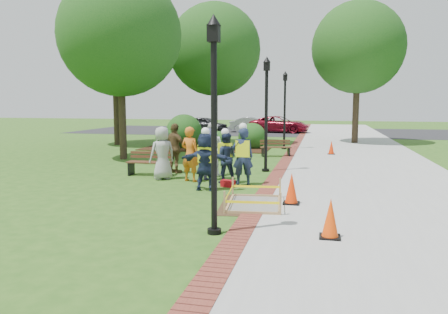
% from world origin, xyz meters
% --- Properties ---
extents(ground, '(100.00, 100.00, 0.00)m').
position_xyz_m(ground, '(0.00, 0.00, 0.00)').
color(ground, '#285116').
rests_on(ground, ground).
extents(sidewalk, '(6.00, 60.00, 0.02)m').
position_xyz_m(sidewalk, '(5.00, 10.00, 0.01)').
color(sidewalk, '#9E9E99').
rests_on(sidewalk, ground).
extents(brick_edging, '(0.50, 60.00, 0.03)m').
position_xyz_m(brick_edging, '(1.75, 10.00, 0.01)').
color(brick_edging, maroon).
rests_on(brick_edging, ground).
extents(mulch_bed, '(7.00, 3.00, 0.05)m').
position_xyz_m(mulch_bed, '(-3.00, 12.00, 0.02)').
color(mulch_bed, '#381E0F').
rests_on(mulch_bed, ground).
extents(parking_lot, '(36.00, 12.00, 0.01)m').
position_xyz_m(parking_lot, '(0.00, 27.00, 0.00)').
color(parking_lot, black).
rests_on(parking_lot, ground).
extents(wet_concrete_pad, '(1.92, 2.46, 0.55)m').
position_xyz_m(wet_concrete_pad, '(1.67, -0.47, 0.23)').
color(wet_concrete_pad, '#47331E').
rests_on(wet_concrete_pad, ground).
extents(bench_near, '(1.57, 0.59, 0.84)m').
position_xyz_m(bench_near, '(-2.69, 3.20, 0.27)').
color(bench_near, brown).
rests_on(bench_near, ground).
extents(bench_far, '(1.53, 0.84, 0.79)m').
position_xyz_m(bench_far, '(1.14, 9.59, 0.25)').
color(bench_far, brown).
rests_on(bench_far, ground).
extents(cone_front, '(0.40, 0.40, 0.79)m').
position_xyz_m(cone_front, '(3.50, -2.82, 0.38)').
color(cone_front, black).
rests_on(cone_front, ground).
extents(cone_back, '(0.42, 0.42, 0.82)m').
position_xyz_m(cone_back, '(2.58, -0.16, 0.40)').
color(cone_back, black).
rests_on(cone_back, ground).
extents(cone_far, '(0.36, 0.36, 0.70)m').
position_xyz_m(cone_far, '(3.76, 10.91, 0.34)').
color(cone_far, black).
rests_on(cone_far, ground).
extents(toolbox, '(0.46, 0.33, 0.21)m').
position_xyz_m(toolbox, '(0.50, 1.76, 0.10)').
color(toolbox, '#A70C13').
rests_on(toolbox, ground).
extents(lamp_near, '(0.28, 0.28, 4.26)m').
position_xyz_m(lamp_near, '(1.25, -3.00, 2.48)').
color(lamp_near, black).
rests_on(lamp_near, ground).
extents(lamp_mid, '(0.28, 0.28, 4.26)m').
position_xyz_m(lamp_mid, '(1.25, 5.00, 2.48)').
color(lamp_mid, black).
rests_on(lamp_mid, ground).
extents(lamp_far, '(0.28, 0.28, 4.26)m').
position_xyz_m(lamp_far, '(1.25, 13.00, 2.48)').
color(lamp_far, black).
rests_on(lamp_far, ground).
extents(tree_left, '(5.44, 5.44, 8.27)m').
position_xyz_m(tree_left, '(-5.56, 7.12, 5.54)').
color(tree_left, '#3D2D1E').
rests_on(tree_left, ground).
extents(tree_back, '(5.55, 5.55, 8.50)m').
position_xyz_m(tree_back, '(-3.17, 14.87, 5.71)').
color(tree_back, '#3D2D1E').
rests_on(tree_back, ground).
extents(tree_right, '(5.68, 5.68, 8.78)m').
position_xyz_m(tree_right, '(5.32, 17.58, 5.93)').
color(tree_right, '#3D2D1E').
rests_on(tree_right, ground).
extents(tree_far, '(5.88, 5.88, 8.87)m').
position_xyz_m(tree_far, '(-8.90, 13.20, 5.92)').
color(tree_far, '#3D2D1E').
rests_on(tree_far, ground).
extents(shrub_a, '(1.19, 1.19, 1.19)m').
position_xyz_m(shrub_a, '(-5.02, 11.19, 0.00)').
color(shrub_a, '#124114').
rests_on(shrub_a, ground).
extents(shrub_b, '(2.06, 2.06, 2.06)m').
position_xyz_m(shrub_b, '(-4.35, 12.39, 0.00)').
color(shrub_b, '#124114').
rests_on(shrub_b, ground).
extents(shrub_c, '(1.10, 1.10, 1.10)m').
position_xyz_m(shrub_c, '(-2.21, 11.90, 0.00)').
color(shrub_c, '#124114').
rests_on(shrub_c, ground).
extents(shrub_d, '(1.55, 1.55, 1.55)m').
position_xyz_m(shrub_d, '(-0.52, 12.85, 0.00)').
color(shrub_d, '#124114').
rests_on(shrub_d, ground).
extents(shrub_e, '(0.90, 0.90, 0.90)m').
position_xyz_m(shrub_e, '(-2.65, 13.18, 0.00)').
color(shrub_e, '#124114').
rests_on(shrub_e, ground).
extents(casual_person_a, '(0.67, 0.66, 1.79)m').
position_xyz_m(casual_person_a, '(-1.95, 2.57, 0.89)').
color(casual_person_a, '#999999').
rests_on(casual_person_a, ground).
extents(casual_person_b, '(0.66, 0.52, 1.80)m').
position_xyz_m(casual_person_b, '(-0.91, 2.40, 0.90)').
color(casual_person_b, orange).
rests_on(casual_person_b, ground).
extents(casual_person_c, '(0.66, 0.48, 1.88)m').
position_xyz_m(casual_person_c, '(-0.51, 3.71, 0.94)').
color(casual_person_c, silver).
rests_on(casual_person_c, ground).
extents(casual_person_d, '(0.69, 0.59, 1.83)m').
position_xyz_m(casual_person_d, '(-1.94, 3.88, 0.91)').
color(casual_person_d, brown).
rests_on(casual_person_d, ground).
extents(casual_person_e, '(0.61, 0.44, 1.73)m').
position_xyz_m(casual_person_e, '(-0.38, 2.79, 0.87)').
color(casual_person_e, '#343258').
rests_on(casual_person_e, ground).
extents(hivis_worker_a, '(0.56, 0.37, 1.87)m').
position_xyz_m(hivis_worker_a, '(-0.04, 1.11, 0.93)').
color(hivis_worker_a, '#17223C').
rests_on(hivis_worker_a, ground).
extents(hivis_worker_b, '(0.67, 0.53, 1.96)m').
position_xyz_m(hivis_worker_b, '(0.89, 2.15, 0.97)').
color(hivis_worker_b, '#1C254A').
rests_on(hivis_worker_b, ground).
extents(hivis_worker_c, '(0.58, 0.45, 1.77)m').
position_xyz_m(hivis_worker_c, '(0.27, 2.36, 0.89)').
color(hivis_worker_c, '#17213C').
rests_on(hivis_worker_c, ground).
extents(parked_car_a, '(2.62, 4.67, 1.44)m').
position_xyz_m(parked_car_a, '(-6.60, 25.22, 0.00)').
color(parked_car_a, '#28282B').
rests_on(parked_car_a, ground).
extents(parked_car_b, '(2.41, 4.54, 1.41)m').
position_xyz_m(parked_car_b, '(-2.57, 25.91, 0.00)').
color(parked_car_b, '#A7A7AC').
rests_on(parked_car_b, ground).
extents(parked_car_c, '(2.61, 4.86, 1.51)m').
position_xyz_m(parked_car_c, '(-0.29, 25.84, 0.00)').
color(parked_car_c, maroon).
rests_on(parked_car_c, ground).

